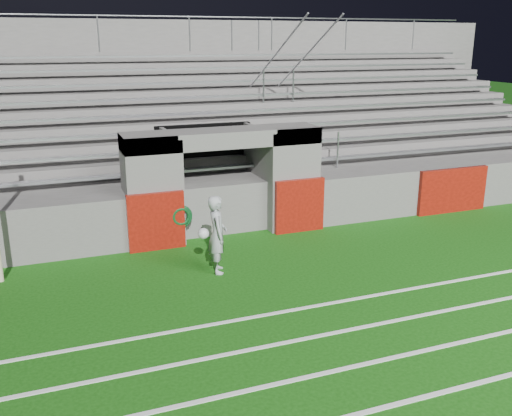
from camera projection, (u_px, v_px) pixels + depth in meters
name	position (u px, v px, depth m)	size (l,w,h in m)	color
ground	(279.00, 287.00, 11.17)	(90.00, 90.00, 0.00)	#11490C
stadium_structure	(180.00, 144.00, 17.88)	(26.00, 8.48, 5.42)	#595755
goalkeeper_with_ball	(217.00, 234.00, 11.68)	(0.72, 0.69, 1.64)	#9EA3A7
hose_coil	(181.00, 217.00, 13.17)	(0.56, 0.14, 0.56)	#0C3E1B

